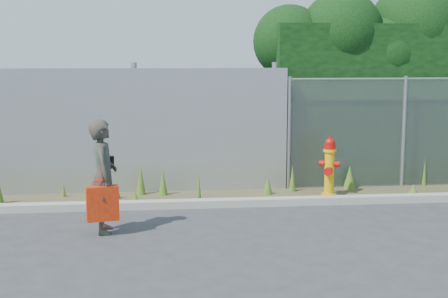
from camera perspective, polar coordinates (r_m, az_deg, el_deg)
ground at (r=8.42m, az=3.08°, el=-8.12°), size 80.00×80.00×0.00m
curb at (r=10.12m, az=1.45°, el=-4.91°), size 16.00×0.22×0.12m
weed_strip at (r=10.80m, az=2.23°, el=-3.82°), size 16.00×1.28×0.54m
corrugated_fence at (r=11.21m, az=-16.06°, el=1.48°), size 8.50×0.21×2.30m
hedge at (r=13.25m, az=19.53°, el=6.46°), size 7.65×2.04×3.84m
fire_hydrant at (r=10.87m, az=9.62°, el=-1.68°), size 0.35×0.31×1.05m
woman at (r=8.65m, az=-10.98°, el=-2.48°), size 0.41×0.60×1.56m
red_tote_bag at (r=8.54m, az=-11.05°, el=-4.90°), size 0.43×0.16×0.56m
black_shoulder_bag at (r=8.78m, az=-10.73°, el=-1.18°), size 0.22×0.09×0.16m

